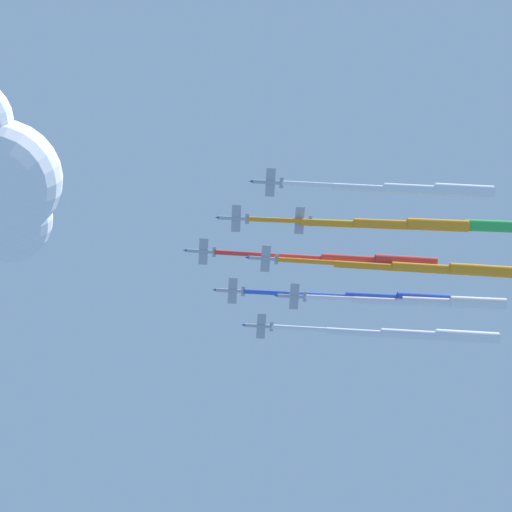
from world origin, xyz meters
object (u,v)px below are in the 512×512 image
object	(u,v)px
jet_starboard_inner	(377,297)
jet_starboard_outer	(444,225)
jet_starboard_mid	(415,189)
jet_port_outer	(415,334)
jet_trail_port	(431,302)
jet_lead	(355,260)
jet_port_mid	(428,268)
jet_port_inner	(387,224)

from	to	relation	value
jet_starboard_inner	jet_starboard_outer	xyz separation A→B (m)	(17.91, 23.71, 0.42)
jet_starboard_mid	jet_port_outer	xyz separation A→B (m)	(-47.16, -8.14, 2.21)
jet_trail_port	jet_starboard_mid	bearing A→B (deg)	2.60
jet_starboard_inner	jet_port_outer	world-z (taller)	jet_port_outer
jet_trail_port	jet_lead	bearing A→B (deg)	-48.04
jet_port_outer	jet_starboard_outer	world-z (taller)	jet_port_outer
jet_lead	jet_trail_port	xyz separation A→B (m)	(-17.73, 19.72, -3.48)
jet_port_outer	jet_starboard_outer	distance (m)	36.49
jet_lead	jet_port_outer	size ratio (longest dim) A/B	0.96
jet_starboard_inner	jet_trail_port	distance (m)	16.31
jet_port_mid	jet_trail_port	world-z (taller)	jet_port_mid
jet_starboard_mid	jet_port_outer	size ratio (longest dim) A/B	0.89
jet_lead	jet_starboard_outer	xyz separation A→B (m)	(4.69, 27.88, -1.14)
jet_port_mid	jet_port_outer	size ratio (longest dim) A/B	1.01
jet_starboard_outer	jet_port_inner	bearing A→B (deg)	-73.23
jet_starboard_inner	jet_starboard_mid	distance (m)	36.04
jet_starboard_outer	jet_port_mid	bearing A→B (deg)	-147.50
jet_lead	jet_starboard_outer	world-z (taller)	jet_lead
jet_port_mid	jet_trail_port	bearing A→B (deg)	-175.19
jet_port_outer	jet_trail_port	world-z (taller)	jet_port_outer
jet_lead	jet_port_mid	distance (m)	21.97
jet_starboard_mid	jet_starboard_outer	size ratio (longest dim) A/B	0.98
jet_starboard_inner	jet_port_mid	size ratio (longest dim) A/B	0.92
jet_lead	jet_trail_port	world-z (taller)	jet_lead
jet_port_inner	jet_trail_port	xyz separation A→B (m)	(-27.38, 8.28, -1.24)
jet_starboard_mid	jet_trail_port	xyz separation A→B (m)	(-36.16, -1.64, -0.52)
jet_lead	jet_port_inner	size ratio (longest dim) A/B	1.02
jet_starboard_mid	jet_trail_port	bearing A→B (deg)	-177.40
jet_port_outer	jet_trail_port	xyz separation A→B (m)	(11.00, 6.50, -2.73)
jet_port_outer	jet_port_mid	bearing A→B (deg)	18.61
jet_port_inner	jet_starboard_mid	xyz separation A→B (m)	(8.79, 9.92, -0.71)
jet_port_mid	jet_starboard_mid	bearing A→B (deg)	1.62
jet_port_outer	jet_lead	bearing A→B (deg)	-24.71
jet_port_mid	jet_trail_port	distance (m)	11.12
jet_starboard_inner	jet_port_outer	xyz separation A→B (m)	(-15.51, 9.05, 0.81)
jet_lead	jet_port_outer	world-z (taller)	jet_lead
jet_port_inner	jet_starboard_outer	size ratio (longest dim) A/B	1.03
jet_port_inner	jet_lead	bearing A→B (deg)	-130.12
jet_port_inner	jet_starboard_inner	xyz separation A→B (m)	(-22.86, -7.27, 0.68)
jet_starboard_outer	jet_lead	bearing A→B (deg)	-99.55
jet_starboard_inner	jet_starboard_mid	xyz separation A→B (m)	(31.65, 17.19, -1.40)
jet_port_inner	jet_starboard_outer	world-z (taller)	jet_starboard_outer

